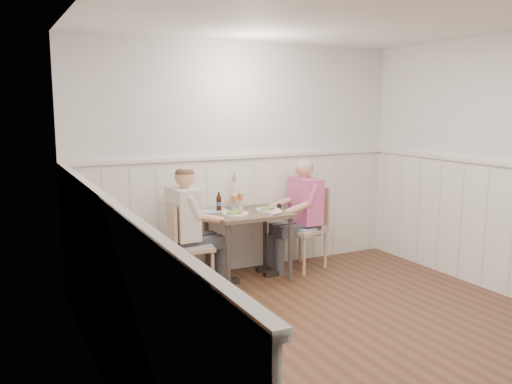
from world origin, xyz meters
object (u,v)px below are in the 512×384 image
at_px(chair_left, 185,243).
at_px(man_in_pink, 303,222).
at_px(chair_right, 306,224).
at_px(dining_table, 248,222).
at_px(grass_vase, 232,191).
at_px(diner_cream, 187,237).
at_px(beer_bottle, 219,203).

relative_size(chair_left, man_in_pink, 0.69).
xyz_separation_m(chair_right, man_in_pink, (-0.06, -0.03, 0.03)).
height_order(dining_table, man_in_pink, man_in_pink).
distance_m(chair_right, grass_vase, 0.98).
height_order(chair_right, diner_cream, diner_cream).
height_order(dining_table, beer_bottle, beer_bottle).
bearing_deg(dining_table, chair_right, 5.90).
relative_size(dining_table, beer_bottle, 3.99).
height_order(man_in_pink, diner_cream, man_in_pink).
distance_m(dining_table, chair_right, 0.81).
height_order(man_in_pink, grass_vase, man_in_pink).
height_order(chair_left, grass_vase, grass_vase).
xyz_separation_m(man_in_pink, diner_cream, (-1.44, -0.08, -0.00)).
height_order(chair_right, beer_bottle, beer_bottle).
bearing_deg(diner_cream, dining_table, 2.15).
bearing_deg(beer_bottle, grass_vase, 16.92).
bearing_deg(man_in_pink, chair_left, -177.31).
height_order(diner_cream, beer_bottle, diner_cream).
distance_m(diner_cream, grass_vase, 0.80).
bearing_deg(grass_vase, beer_bottle, -163.08).
bearing_deg(diner_cream, chair_right, 4.13).
xyz_separation_m(beer_bottle, grass_vase, (0.18, 0.06, 0.10)).
xyz_separation_m(man_in_pink, grass_vase, (-0.80, 0.21, 0.39)).
bearing_deg(chair_left, grass_vase, 22.73).
bearing_deg(chair_right, grass_vase, 168.51).
bearing_deg(beer_bottle, dining_table, -38.22).
height_order(chair_left, beer_bottle, beer_bottle).
bearing_deg(dining_table, man_in_pink, 3.85).
xyz_separation_m(chair_left, diner_cream, (0.02, -0.01, 0.05)).
bearing_deg(beer_bottle, chair_left, -155.16).
height_order(man_in_pink, beer_bottle, man_in_pink).
xyz_separation_m(chair_left, beer_bottle, (0.48, 0.22, 0.35)).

